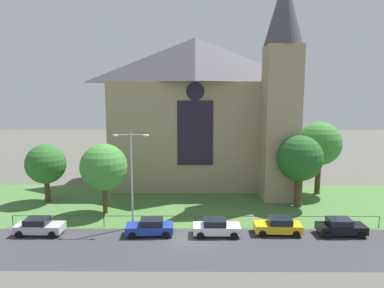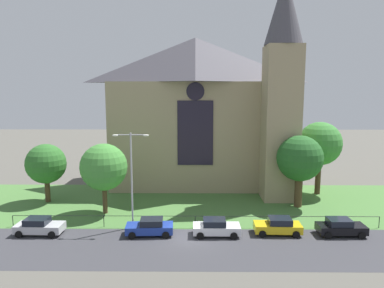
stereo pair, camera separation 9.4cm
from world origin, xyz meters
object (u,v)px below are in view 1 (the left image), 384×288
parked_car_silver (39,226)px  parked_car_black (341,227)px  parked_car_yellow (278,226)px  streetlamp_near (132,169)px  tree_right_near (300,159)px  tree_right_far (319,144)px  tree_left_near (104,167)px  parked_car_white (216,227)px  tree_left_far (46,164)px  parked_car_blue (150,227)px  church_building (201,110)px

parked_car_silver → parked_car_black: bearing=1.3°
parked_car_yellow → streetlamp_near: bearing=-4.2°
tree_right_near → parked_car_black: bearing=-79.1°
tree_right_far → tree_right_near: bearing=-127.3°
tree_right_near → tree_right_far: bearing=52.7°
tree_left_near → parked_car_white: size_ratio=1.77×
tree_left_near → streetlamp_near: streetlamp_near is taller
tree_left_far → parked_car_blue: bearing=-36.3°
tree_left_near → parked_car_blue: 9.04m
church_building → parked_car_yellow: 21.68m
tree_right_near → tree_right_far: 6.48m
parked_car_silver → tree_right_near: bearing=18.7°
tree_right_far → streetlamp_near: bearing=-151.7°
church_building → parked_car_black: 24.17m
tree_right_far → parked_car_blue: bearing=-145.8°
tree_right_near → parked_car_black: (1.55, -8.04, -4.69)m
parked_car_white → parked_car_black: bearing=1.0°
tree_right_far → parked_car_silver: 32.83m
parked_car_silver → parked_car_black: same height
tree_left_far → tree_right_near: tree_right_near is taller
tree_right_far → parked_car_yellow: size_ratio=2.14×
tree_left_near → parked_car_silver: tree_left_near is taller
streetlamp_near → parked_car_blue: size_ratio=2.12×
tree_left_far → parked_car_yellow: 26.75m
parked_car_silver → parked_car_yellow: 21.64m
parked_car_yellow → parked_car_black: (5.57, -0.22, 0.00)m
tree_right_far → parked_car_black: bearing=-100.1°
tree_right_near → tree_right_far: tree_right_far is taller
parked_car_blue → parked_car_black: same height
tree_left_near → parked_car_yellow: tree_left_near is taller
tree_right_near → tree_left_near: bearing=-173.6°
tree_right_far → streetlamp_near: 24.26m
church_building → parked_car_black: church_building is taller
tree_right_near → parked_car_white: tree_right_near is taller
tree_left_far → tree_right_near: (28.79, -1.54, 0.93)m
tree_right_near → parked_car_white: size_ratio=1.91×
tree_left_far → parked_car_blue: tree_left_far is taller
parked_car_white → parked_car_silver: bearing=179.7°
tree_left_far → parked_car_white: size_ratio=1.62×
parked_car_blue → church_building: bearing=-107.4°
streetlamp_near → parked_car_yellow: (13.44, -1.41, -4.95)m
tree_right_near → parked_car_blue: size_ratio=1.88×
streetlamp_near → parked_car_blue: 5.57m
church_building → parked_car_blue: church_building is taller
parked_car_yellow → tree_right_near: bearing=-115.4°
tree_left_near → parked_car_blue: tree_left_near is taller
church_building → tree_left_far: size_ratio=3.81×
tree_left_near → parked_car_silver: 8.45m
tree_right_near → parked_car_yellow: bearing=-117.2°
streetlamp_near → parked_car_black: 19.71m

